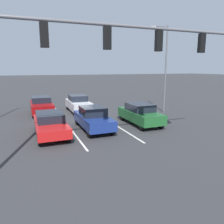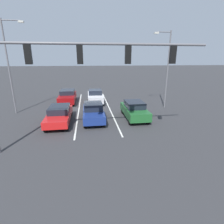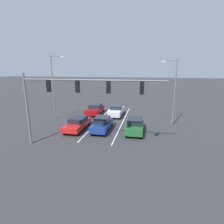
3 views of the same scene
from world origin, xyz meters
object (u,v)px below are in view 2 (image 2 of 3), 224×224
car_silver_midlane_second (95,96)px  car_maroon_rightlane_second (68,96)px  car_darkgreen_leftlane_front (134,110)px  car_red_rightlane_front (59,114)px  street_lamp_right_shoulder (10,62)px  street_lamp_left_shoulder (166,65)px  car_navy_midlane_front (93,112)px  traffic_signal_gantry (68,65)px

car_silver_midlane_second → car_maroon_rightlane_second: 3.35m
car_darkgreen_leftlane_front → car_red_rightlane_front: bearing=2.3°
car_maroon_rightlane_second → street_lamp_right_shoulder: bearing=38.6°
car_maroon_rightlane_second → street_lamp_right_shoulder: street_lamp_right_shoulder is taller
car_maroon_rightlane_second → street_lamp_left_shoulder: bearing=161.3°
car_darkgreen_leftlane_front → street_lamp_right_shoulder: 12.14m
car_navy_midlane_front → car_red_rightlane_front: (2.84, 0.17, -0.05)m
street_lamp_right_shoulder → street_lamp_left_shoulder: street_lamp_right_shoulder is taller
car_red_rightlane_front → car_silver_midlane_second: car_silver_midlane_second is taller
car_silver_midlane_second → street_lamp_left_shoulder: 8.78m
traffic_signal_gantry → street_lamp_right_shoulder: size_ratio=1.41×
car_darkgreen_leftlane_front → car_red_rightlane_front: car_darkgreen_leftlane_front is taller
car_darkgreen_leftlane_front → car_red_rightlane_front: 6.50m
car_silver_midlane_second → car_navy_midlane_front: bearing=85.9°
car_darkgreen_leftlane_front → street_lamp_right_shoulder: bearing=-15.9°
car_red_rightlane_front → traffic_signal_gantry: (-1.47, 4.60, 4.13)m
car_maroon_rightlane_second → street_lamp_right_shoulder: (4.47, 3.57, 4.07)m
car_navy_midlane_front → car_red_rightlane_front: size_ratio=0.93×
car_red_rightlane_front → street_lamp_left_shoulder: street_lamp_left_shoulder is taller
car_darkgreen_leftlane_front → car_silver_midlane_second: car_silver_midlane_second is taller
car_navy_midlane_front → car_silver_midlane_second: bearing=-94.1°
car_navy_midlane_front → car_maroon_rightlane_second: size_ratio=1.01×
car_navy_midlane_front → car_darkgreen_leftlane_front: size_ratio=1.03×
car_navy_midlane_front → car_red_rightlane_front: car_navy_midlane_front is taller
street_lamp_left_shoulder → car_darkgreen_leftlane_front: bearing=37.3°
car_maroon_rightlane_second → car_navy_midlane_front: bearing=112.9°
car_maroon_rightlane_second → street_lamp_left_shoulder: size_ratio=0.56×
car_silver_midlane_second → car_maroon_rightlane_second: (3.33, -0.36, 0.00)m
car_darkgreen_leftlane_front → street_lamp_left_shoulder: bearing=-142.7°
car_silver_midlane_second → street_lamp_left_shoulder: size_ratio=0.55×
car_navy_midlane_front → street_lamp_right_shoulder: size_ratio=0.52×
car_silver_midlane_second → car_red_rightlane_front: bearing=63.5°
car_red_rightlane_front → car_maroon_rightlane_second: 6.96m
car_navy_midlane_front → car_darkgreen_leftlane_front: car_navy_midlane_front is taller
car_maroon_rightlane_second → street_lamp_left_shoulder: (-10.61, 3.59, 3.70)m
traffic_signal_gantry → street_lamp_left_shoulder: size_ratio=1.53×
car_red_rightlane_front → car_maroon_rightlane_second: bearing=-89.7°
traffic_signal_gantry → street_lamp_left_shoulder: street_lamp_left_shoulder is taller
car_red_rightlane_front → street_lamp_left_shoulder: 11.72m
car_silver_midlane_second → street_lamp_left_shoulder: (-7.29, 3.23, 3.70)m
traffic_signal_gantry → car_darkgreen_leftlane_front: bearing=-135.9°
car_red_rightlane_front → street_lamp_right_shoulder: 6.99m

